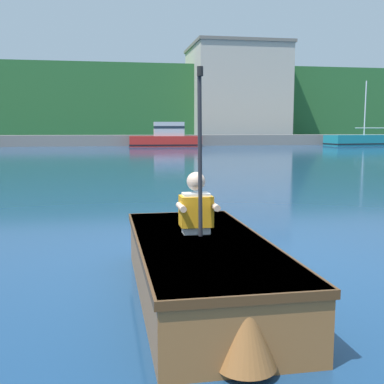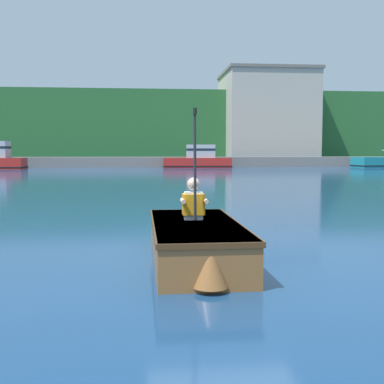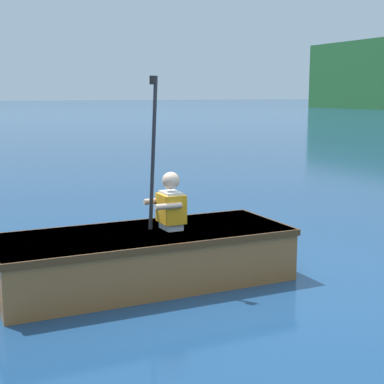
{
  "view_description": "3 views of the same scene",
  "coord_description": "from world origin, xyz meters",
  "px_view_note": "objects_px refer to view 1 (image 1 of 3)",
  "views": [
    {
      "loc": [
        -1.39,
        -4.91,
        1.46
      ],
      "look_at": [
        -0.62,
        -0.45,
        0.86
      ],
      "focal_mm": 45.0,
      "sensor_mm": 36.0,
      "label": 1
    },
    {
      "loc": [
        -1.25,
        -7.03,
        1.42
      ],
      "look_at": [
        -0.62,
        -0.45,
        0.86
      ],
      "focal_mm": 45.0,
      "sensor_mm": 36.0,
      "label": 2
    },
    {
      "loc": [
        4.53,
        -2.82,
        1.82
      ],
      "look_at": [
        -0.62,
        -0.45,
        0.86
      ],
      "focal_mm": 55.0,
      "sensor_mm": 36.0,
      "label": 3
    }
  ],
  "objects_px": {
    "moored_boat_dock_center_far": "(367,140)",
    "moored_boat_dock_west_end": "(166,138)",
    "person_paddler": "(196,205)",
    "rowboat_foreground": "(203,267)"
  },
  "relations": [
    {
      "from": "moored_boat_dock_west_end",
      "to": "person_paddler",
      "type": "relative_size",
      "value": 4.04
    },
    {
      "from": "moored_boat_dock_center_far",
      "to": "person_paddler",
      "type": "relative_size",
      "value": 5.33
    },
    {
      "from": "moored_boat_dock_center_far",
      "to": "moored_boat_dock_west_end",
      "type": "bearing_deg",
      "value": 179.25
    },
    {
      "from": "moored_boat_dock_west_end",
      "to": "moored_boat_dock_center_far",
      "type": "relative_size",
      "value": 0.76
    },
    {
      "from": "moored_boat_dock_west_end",
      "to": "moored_boat_dock_center_far",
      "type": "distance_m",
      "value": 17.54
    },
    {
      "from": "moored_boat_dock_center_far",
      "to": "person_paddler",
      "type": "xyz_separation_m",
      "value": [
        -21.4,
        -34.51,
        0.35
      ]
    },
    {
      "from": "moored_boat_dock_west_end",
      "to": "rowboat_foreground",
      "type": "bearing_deg",
      "value": -96.3
    },
    {
      "from": "person_paddler",
      "to": "moored_boat_dock_center_far",
      "type": "bearing_deg",
      "value": 58.2
    },
    {
      "from": "moored_boat_dock_west_end",
      "to": "moored_boat_dock_center_far",
      "type": "bearing_deg",
      "value": -0.75
    },
    {
      "from": "moored_boat_dock_west_end",
      "to": "rowboat_foreground",
      "type": "xyz_separation_m",
      "value": [
        -3.87,
        -35.06,
        -0.44
      ]
    }
  ]
}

